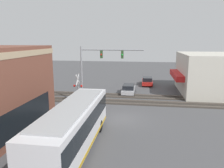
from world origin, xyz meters
TOP-DOWN VIEW (x-y plane):
  - ground_plane at (0.00, 0.00)m, footprint 120.00×120.00m
  - shop_building at (13.02, -12.31)m, footprint 11.35×10.90m
  - city_bus at (-7.01, 2.80)m, footprint 11.44×2.59m
  - traffic_signal_gantry at (4.65, 3.50)m, footprint 0.42×7.59m
  - crossing_signal at (4.43, 6.03)m, footprint 1.41×1.18m
  - rail_track_near at (6.00, 0.00)m, footprint 2.60×60.00m
  - rail_track_far at (9.20, 0.00)m, footprint 2.60×60.00m
  - parked_car_silver at (10.66, 0.20)m, footprint 4.58×1.82m
  - parked_car_red at (17.58, -2.60)m, footprint 4.81×1.82m
  - pedestrian_at_crossing at (4.39, 4.89)m, footprint 0.34×0.34m

SIDE VIEW (x-z plane):
  - ground_plane at x=0.00m, z-range 0.00..0.00m
  - rail_track_near at x=6.00m, z-range -0.05..0.10m
  - rail_track_far at x=9.20m, z-range -0.05..0.10m
  - parked_car_silver at x=10.66m, z-range -0.04..1.35m
  - parked_car_red at x=17.58m, z-range -0.05..1.39m
  - pedestrian_at_crossing at x=4.39m, z-range 0.03..1.88m
  - city_bus at x=-7.01m, z-range 0.18..3.59m
  - crossing_signal at x=4.43m, z-range 0.39..4.20m
  - shop_building at x=13.02m, z-range 0.00..5.90m
  - traffic_signal_gantry at x=4.65m, z-range 1.61..8.73m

